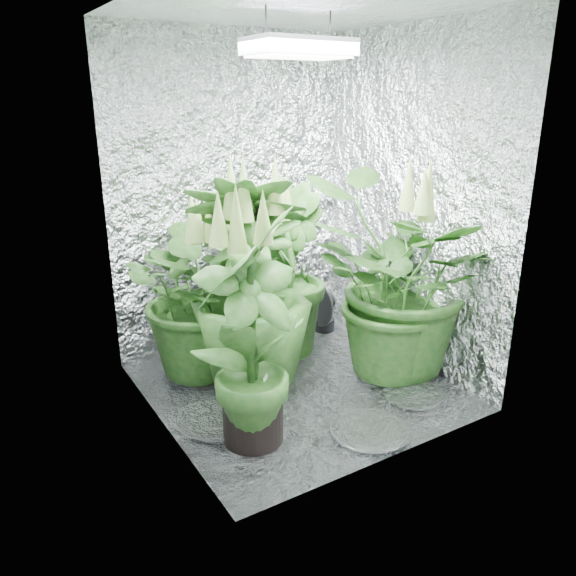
# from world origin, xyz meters

# --- Properties ---
(ground) EXTENTS (1.60, 1.60, 0.00)m
(ground) POSITION_xyz_m (0.00, 0.00, 0.00)
(ground) COLOR silver
(ground) RESTS_ON ground
(walls) EXTENTS (1.62, 1.62, 2.00)m
(walls) POSITION_xyz_m (0.00, 0.00, 1.00)
(walls) COLOR silver
(walls) RESTS_ON ground
(ceiling) EXTENTS (1.60, 1.60, 0.01)m
(ceiling) POSITION_xyz_m (0.00, 0.00, 2.00)
(ceiling) COLOR silver
(ceiling) RESTS_ON walls
(grow_lamp) EXTENTS (0.50, 0.30, 0.22)m
(grow_lamp) POSITION_xyz_m (0.00, 0.00, 1.83)
(grow_lamp) COLOR gray
(grow_lamp) RESTS_ON ceiling
(plant_a) EXTENTS (0.98, 0.98, 1.12)m
(plant_a) POSITION_xyz_m (-0.38, 0.43, 0.53)
(plant_a) COLOR black
(plant_a) RESTS_ON ground
(plant_b) EXTENTS (0.62, 0.62, 0.93)m
(plant_b) POSITION_xyz_m (-0.07, 0.64, 0.42)
(plant_b) COLOR black
(plant_b) RESTS_ON ground
(plant_c) EXTENTS (0.59, 0.59, 1.17)m
(plant_c) POSITION_xyz_m (0.17, 0.43, 0.55)
(plant_c) COLOR black
(plant_c) RESTS_ON ground
(plant_d) EXTENTS (0.92, 0.92, 1.32)m
(plant_d) POSITION_xyz_m (-0.21, 0.15, 0.62)
(plant_d) COLOR black
(plant_d) RESTS_ON ground
(plant_e) EXTENTS (1.08, 1.08, 1.28)m
(plant_e) POSITION_xyz_m (0.57, -0.20, 0.61)
(plant_e) COLOR black
(plant_e) RESTS_ON ground
(plant_f) EXTENTS (0.85, 0.85, 1.25)m
(plant_f) POSITION_xyz_m (-0.47, -0.33, 0.58)
(plant_f) COLOR black
(plant_f) RESTS_ON ground
(circulation_fan) EXTENTS (0.16, 0.34, 0.39)m
(circulation_fan) POSITION_xyz_m (0.58, 0.60, 0.16)
(circulation_fan) COLOR black
(circulation_fan) RESTS_ON ground
(plant_label) EXTENTS (0.06, 0.05, 0.09)m
(plant_label) POSITION_xyz_m (-0.40, -0.37, 0.30)
(plant_label) COLOR white
(plant_label) RESTS_ON plant_f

